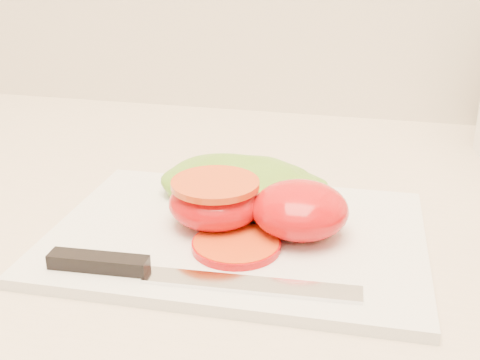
# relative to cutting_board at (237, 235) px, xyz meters

# --- Properties ---
(cutting_board) EXTENTS (0.34, 0.25, 0.01)m
(cutting_board) POSITION_rel_cutting_board_xyz_m (0.00, 0.00, 0.00)
(cutting_board) COLOR silver
(cutting_board) RESTS_ON counter
(tomato_half_dome) EXTENTS (0.09, 0.09, 0.05)m
(tomato_half_dome) POSITION_rel_cutting_board_xyz_m (0.05, 0.01, 0.03)
(tomato_half_dome) COLOR red
(tomato_half_dome) RESTS_ON cutting_board
(tomato_half_cut) EXTENTS (0.09, 0.09, 0.04)m
(tomato_half_cut) POSITION_rel_cutting_board_xyz_m (-0.02, 0.01, 0.03)
(tomato_half_cut) COLOR red
(tomato_half_cut) RESTS_ON cutting_board
(tomato_slice_0) EXTENTS (0.07, 0.07, 0.01)m
(tomato_slice_0) POSITION_rel_cutting_board_xyz_m (0.01, -0.03, 0.01)
(tomato_slice_0) COLOR #CB4918
(tomato_slice_0) RESTS_ON cutting_board
(lettuce_leaf_0) EXTENTS (0.16, 0.11, 0.03)m
(lettuce_leaf_0) POSITION_rel_cutting_board_xyz_m (-0.02, 0.07, 0.02)
(lettuce_leaf_0) COLOR #65AD2D
(lettuce_leaf_0) RESTS_ON cutting_board
(lettuce_leaf_1) EXTENTS (0.12, 0.10, 0.02)m
(lettuce_leaf_1) POSITION_rel_cutting_board_xyz_m (0.03, 0.07, 0.02)
(lettuce_leaf_1) COLOR #65AD2D
(lettuce_leaf_1) RESTS_ON cutting_board
(knife) EXTENTS (0.25, 0.03, 0.01)m
(knife) POSITION_rel_cutting_board_xyz_m (-0.04, -0.09, 0.01)
(knife) COLOR silver
(knife) RESTS_ON cutting_board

